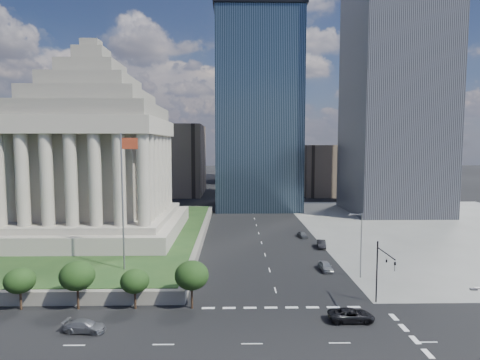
{
  "coord_description": "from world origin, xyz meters",
  "views": [
    {
      "loc": [
        -5.93,
        -34.14,
        20.27
      ],
      "look_at": [
        -5.02,
        15.65,
        15.83
      ],
      "focal_mm": 30.0,
      "sensor_mm": 36.0,
      "label": 1
    }
  ],
  "objects_px": {
    "flagpole": "(124,194)",
    "traffic_signal_ne": "(382,267)",
    "street_lamp_north": "(360,241)",
    "pickup_truck": "(351,315)",
    "suv_grey": "(85,326)",
    "war_memorial": "(94,139)",
    "parked_sedan_mid": "(321,244)",
    "parked_sedan_near": "(326,266)",
    "parked_sedan_far": "(302,235)"
  },
  "relations": [
    {
      "from": "parked_sedan_mid",
      "to": "flagpole",
      "type": "bearing_deg",
      "value": -142.41
    },
    {
      "from": "flagpole",
      "to": "suv_grey",
      "type": "xyz_separation_m",
      "value": [
        -0.14,
        -16.08,
        -12.45
      ]
    },
    {
      "from": "street_lamp_north",
      "to": "traffic_signal_ne",
      "type": "bearing_deg",
      "value": -94.19
    },
    {
      "from": "traffic_signal_ne",
      "to": "flagpole",
      "type": "bearing_deg",
      "value": 163.29
    },
    {
      "from": "flagpole",
      "to": "parked_sedan_near",
      "type": "xyz_separation_m",
      "value": [
        30.83,
        4.57,
        -12.39
      ]
    },
    {
      "from": "war_memorial",
      "to": "parked_sedan_mid",
      "type": "height_order",
      "value": "war_memorial"
    },
    {
      "from": "flagpole",
      "to": "suv_grey",
      "type": "height_order",
      "value": "flagpole"
    },
    {
      "from": "flagpole",
      "to": "street_lamp_north",
      "type": "height_order",
      "value": "flagpole"
    },
    {
      "from": "suv_grey",
      "to": "parked_sedan_far",
      "type": "relative_size",
      "value": 1.21
    },
    {
      "from": "street_lamp_north",
      "to": "parked_sedan_mid",
      "type": "distance_m",
      "value": 18.55
    },
    {
      "from": "war_memorial",
      "to": "traffic_signal_ne",
      "type": "xyz_separation_m",
      "value": [
        46.5,
        -34.3,
        -16.15
      ]
    },
    {
      "from": "traffic_signal_ne",
      "to": "parked_sedan_near",
      "type": "bearing_deg",
      "value": 103.24
    },
    {
      "from": "flagpole",
      "to": "parked_sedan_mid",
      "type": "xyz_separation_m",
      "value": [
        33.33,
        18.79,
        -12.38
      ]
    },
    {
      "from": "war_memorial",
      "to": "street_lamp_north",
      "type": "relative_size",
      "value": 3.9
    },
    {
      "from": "pickup_truck",
      "to": "suv_grey",
      "type": "bearing_deg",
      "value": 93.7
    },
    {
      "from": "flagpole",
      "to": "traffic_signal_ne",
      "type": "distance_m",
      "value": 36.69
    },
    {
      "from": "suv_grey",
      "to": "parked_sedan_mid",
      "type": "bearing_deg",
      "value": -37.3
    },
    {
      "from": "suv_grey",
      "to": "parked_sedan_near",
      "type": "height_order",
      "value": "parked_sedan_near"
    },
    {
      "from": "parked_sedan_near",
      "to": "war_memorial",
      "type": "bearing_deg",
      "value": 152.82
    },
    {
      "from": "traffic_signal_ne",
      "to": "suv_grey",
      "type": "distance_m",
      "value": 35.25
    },
    {
      "from": "flagpole",
      "to": "suv_grey",
      "type": "relative_size",
      "value": 4.4
    },
    {
      "from": "street_lamp_north",
      "to": "parked_sedan_mid",
      "type": "bearing_deg",
      "value": 95.87
    },
    {
      "from": "parked_sedan_near",
      "to": "parked_sedan_far",
      "type": "bearing_deg",
      "value": 86.49
    },
    {
      "from": "parked_sedan_far",
      "to": "suv_grey",
      "type": "bearing_deg",
      "value": -135.2
    },
    {
      "from": "parked_sedan_near",
      "to": "street_lamp_north",
      "type": "bearing_deg",
      "value": -42.36
    },
    {
      "from": "war_memorial",
      "to": "flagpole",
      "type": "bearing_deg",
      "value": -63.11
    },
    {
      "from": "war_memorial",
      "to": "street_lamp_north",
      "type": "distance_m",
      "value": 54.92
    },
    {
      "from": "war_memorial",
      "to": "traffic_signal_ne",
      "type": "relative_size",
      "value": 4.88
    },
    {
      "from": "traffic_signal_ne",
      "to": "street_lamp_north",
      "type": "xyz_separation_m",
      "value": [
        0.83,
        11.3,
        0.41
      ]
    },
    {
      "from": "flagpole",
      "to": "pickup_truck",
      "type": "xyz_separation_m",
      "value": [
        29.49,
        -14.0,
        -12.39
      ]
    },
    {
      "from": "flagpole",
      "to": "street_lamp_north",
      "type": "bearing_deg",
      "value": 1.63
    },
    {
      "from": "parked_sedan_mid",
      "to": "parked_sedan_far",
      "type": "bearing_deg",
      "value": 112.48
    },
    {
      "from": "war_memorial",
      "to": "suv_grey",
      "type": "height_order",
      "value": "war_memorial"
    },
    {
      "from": "street_lamp_north",
      "to": "pickup_truck",
      "type": "xyz_separation_m",
      "value": [
        -5.67,
        -15.0,
        -4.93
      ]
    },
    {
      "from": "suv_grey",
      "to": "parked_sedan_near",
      "type": "xyz_separation_m",
      "value": [
        30.97,
        20.65,
        0.06
      ]
    },
    {
      "from": "suv_grey",
      "to": "war_memorial",
      "type": "bearing_deg",
      "value": 23.23
    },
    {
      "from": "suv_grey",
      "to": "parked_sedan_near",
      "type": "distance_m",
      "value": 37.22
    },
    {
      "from": "flagpole",
      "to": "war_memorial",
      "type": "bearing_deg",
      "value": 116.89
    },
    {
      "from": "pickup_truck",
      "to": "parked_sedan_near",
      "type": "bearing_deg",
      "value": -4.44
    },
    {
      "from": "war_memorial",
      "to": "parked_sedan_far",
      "type": "distance_m",
      "value": 48.12
    },
    {
      "from": "pickup_truck",
      "to": "suv_grey",
      "type": "height_order",
      "value": "pickup_truck"
    },
    {
      "from": "suv_grey",
      "to": "street_lamp_north",
      "type": "bearing_deg",
      "value": -57.65
    },
    {
      "from": "flagpole",
      "to": "street_lamp_north",
      "type": "distance_m",
      "value": 35.95
    },
    {
      "from": "war_memorial",
      "to": "flagpole",
      "type": "distance_m",
      "value": 28.16
    },
    {
      "from": "traffic_signal_ne",
      "to": "parked_sedan_far",
      "type": "height_order",
      "value": "traffic_signal_ne"
    },
    {
      "from": "parked_sedan_near",
      "to": "suv_grey",
      "type": "bearing_deg",
      "value": -149.16
    },
    {
      "from": "flagpole",
      "to": "pickup_truck",
      "type": "height_order",
      "value": "flagpole"
    },
    {
      "from": "flagpole",
      "to": "parked_sedan_far",
      "type": "relative_size",
      "value": 5.32
    },
    {
      "from": "parked_sedan_near",
      "to": "parked_sedan_far",
      "type": "relative_size",
      "value": 1.12
    },
    {
      "from": "war_memorial",
      "to": "parked_sedan_near",
      "type": "xyz_separation_m",
      "value": [
        43.0,
        -19.43,
        -20.68
      ]
    }
  ]
}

